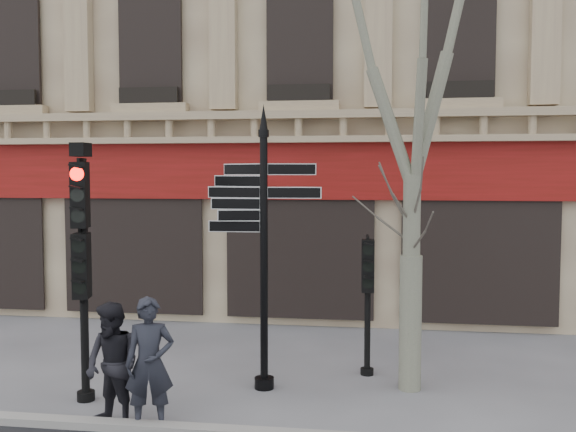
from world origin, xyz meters
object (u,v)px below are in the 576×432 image
object	(u,v)px
fingerpost	(264,199)
traffic_signal_secondary	(368,281)
traffic_signal_main	(83,239)
pedestrian_b	(113,365)
plane_tree	(414,18)
pedestrian_a	(150,364)

from	to	relation	value
fingerpost	traffic_signal_secondary	bearing A→B (deg)	37.24
traffic_signal_main	traffic_signal_secondary	distance (m)	4.81
pedestrian_b	traffic_signal_secondary	bearing A→B (deg)	63.38
fingerpost	traffic_signal_main	distance (m)	2.89
pedestrian_b	plane_tree	bearing A→B (deg)	51.58
fingerpost	pedestrian_a	bearing A→B (deg)	-116.85
fingerpost	traffic_signal_main	bearing A→B (deg)	-153.16
traffic_signal_secondary	pedestrian_b	distance (m)	4.56
traffic_signal_main	pedestrian_b	distance (m)	2.08
pedestrian_a	traffic_signal_main	bearing A→B (deg)	130.31
traffic_signal_main	pedestrian_b	bearing A→B (deg)	-59.39
fingerpost	plane_tree	size ratio (longest dim) A/B	0.54
fingerpost	pedestrian_b	world-z (taller)	fingerpost
pedestrian_b	traffic_signal_main	bearing A→B (deg)	156.87
fingerpost	pedestrian_a	size ratio (longest dim) A/B	2.52
traffic_signal_secondary	pedestrian_a	size ratio (longest dim) A/B	1.30
traffic_signal_secondary	plane_tree	size ratio (longest dim) A/B	0.28
plane_tree	pedestrian_a	size ratio (longest dim) A/B	4.64
fingerpost	pedestrian_b	bearing A→B (deg)	-126.77
traffic_signal_main	pedestrian_a	size ratio (longest dim) A/B	2.17
plane_tree	fingerpost	bearing A→B (deg)	-172.72
traffic_signal_main	plane_tree	bearing A→B (deg)	1.79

